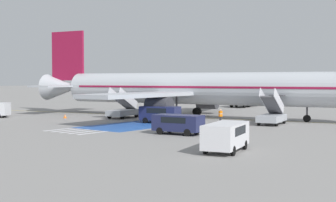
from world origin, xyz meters
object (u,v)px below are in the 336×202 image
ground_crew_1 (221,115)px  service_van_3 (160,113)px  boarding_stairs_aft (123,110)px  ground_crew_0 (160,112)px  service_van_0 (226,134)px  airliner (195,88)px  fuel_tanker (244,97)px  boarding_stairs_forward (272,115)px  service_van_1 (178,122)px  traffic_cone_1 (178,117)px  traffic_cone_0 (65,116)px

ground_crew_1 → service_van_3: bearing=-51.7°
boarding_stairs_aft → ground_crew_0: size_ratio=3.40×
ground_crew_1 → service_van_0: bearing=41.4°
ground_crew_0 → service_van_3: bearing=-138.0°
airliner → fuel_tanker: 25.99m
service_van_0 → ground_crew_1: 19.85m
boarding_stairs_forward → service_van_3: 12.23m
boarding_stairs_aft → fuel_tanker: 31.00m
boarding_stairs_aft → fuel_tanker: size_ratio=0.60×
boarding_stairs_aft → fuel_tanker: boarding_stairs_aft is taller
airliner → service_van_0: airliner is taller
service_van_0 → service_van_1: (-8.49, 5.99, -0.10)m
boarding_stairs_forward → ground_crew_1: size_ratio=3.34×
service_van_0 → ground_crew_1: (-10.73, 16.69, -0.22)m
service_van_0 → traffic_cone_1: bearing=-60.3°
ground_crew_0 → service_van_0: bearing=-127.0°
traffic_cone_0 → boarding_stairs_aft: bearing=40.4°
service_van_0 → ground_crew_1: bearing=-71.7°
ground_crew_0 → traffic_cone_0: ground_crew_0 is taller
service_van_3 → ground_crew_0: 3.88m
boarding_stairs_aft → service_van_3: size_ratio=1.17×
airliner → traffic_cone_0: airliner is taller
fuel_tanker → ground_crew_0: bearing=-88.0°
airliner → ground_crew_1: 9.08m
ground_crew_1 → traffic_cone_1: size_ratio=2.62×
airliner → fuel_tanker: airliner is taller
service_van_3 → traffic_cone_0: size_ratio=9.16×
service_van_3 → service_van_0: bearing=38.1°
service_van_1 → traffic_cone_0: bearing=66.6°
service_van_1 → ground_crew_1: service_van_1 is taller
boarding_stairs_forward → service_van_3: (-10.60, -6.10, 0.14)m
service_van_0 → fuel_tanker: bearing=-76.9°
boarding_stairs_aft → ground_crew_0: 5.61m
fuel_tanker → service_van_3: fuel_tanker is taller
airliner → service_van_1: airliner is taller
airliner → ground_crew_1: airliner is taller
airliner → fuel_tanker: size_ratio=5.28×
ground_crew_0 → traffic_cone_1: bearing=-22.8°
ground_crew_1 → fuel_tanker: bearing=-146.9°
fuel_tanker → traffic_cone_0: bearing=-107.2°
boarding_stairs_forward → boarding_stairs_aft: (-18.58, -3.61, -0.01)m
boarding_stairs_forward → service_van_0: 20.36m
traffic_cone_1 → service_van_0: bearing=-45.9°
fuel_tanker → ground_crew_0: 30.94m
boarding_stairs_aft → service_van_3: 8.36m
service_van_0 → service_van_3: (-16.57, 13.36, -0.03)m
boarding_stairs_forward → fuel_tanker: (-18.47, 27.38, 0.70)m
airliner → traffic_cone_1: 4.78m
fuel_tanker → traffic_cone_0: size_ratio=17.82×
service_van_3 → traffic_cone_1: 5.36m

